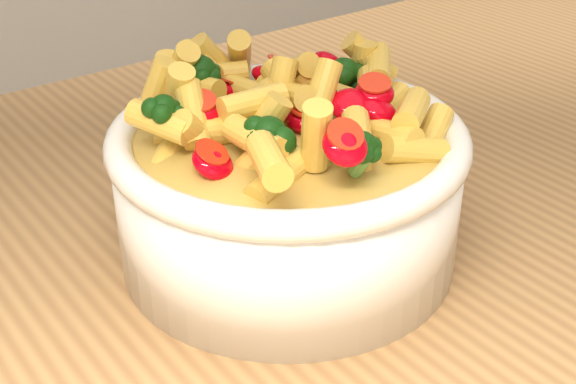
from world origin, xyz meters
TOP-DOWN VIEW (x-y plane):
  - table at (0.00, 0.00)m, footprint 1.20×0.80m
  - serving_bowl at (-0.09, 0.03)m, footprint 0.22×0.22m
  - pasta_salad at (-0.09, 0.03)m, footprint 0.17×0.17m

SIDE VIEW (x-z plane):
  - table at x=0.00m, z-range 0.35..1.25m
  - serving_bowl at x=-0.09m, z-range 0.90..0.99m
  - pasta_salad at x=-0.09m, z-range 0.99..1.03m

